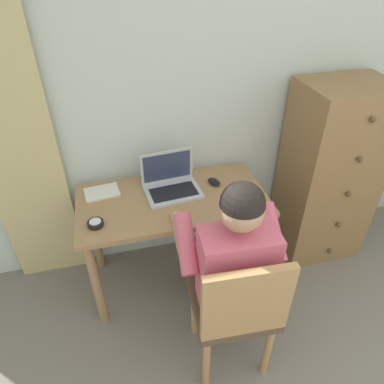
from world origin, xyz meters
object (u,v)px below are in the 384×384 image
laptop (171,183)px  computer_mouse (214,182)px  person_seated (229,256)px  notebook_pad (102,192)px  desk_clock (96,223)px  chair (237,308)px  dresser (328,175)px  desk (173,212)px

laptop → computer_mouse: size_ratio=3.62×
person_seated → notebook_pad: size_ratio=5.79×
person_seated → desk_clock: size_ratio=13.52×
chair → computer_mouse: 0.83m
chair → laptop: laptop is taller
laptop → notebook_pad: size_ratio=1.72×
dresser → laptop: bearing=179.5°
laptop → computer_mouse: (0.28, -0.00, -0.04)m
desk_clock → notebook_pad: 0.31m
dresser → person_seated: 1.13m
desk → dresser: bearing=4.0°
chair → dresser: bearing=39.2°
laptop → notebook_pad: bearing=170.7°
desk_clock → person_seated: bearing=-29.9°
person_seated → notebook_pad: 0.92m
dresser → desk_clock: (-1.61, -0.23, 0.07)m
person_seated → computer_mouse: person_seated is taller
chair → computer_mouse: (0.11, 0.79, 0.22)m
computer_mouse → notebook_pad: computer_mouse is taller
notebook_pad → desk: bearing=-27.9°
desk → chair: chair is taller
computer_mouse → person_seated: bearing=-123.1°
desk → desk_clock: desk_clock is taller
computer_mouse → desk_clock: bearing=173.8°
chair → desk_clock: chair is taller
laptop → desk_clock: 0.53m
laptop → computer_mouse: laptop is taller
desk → chair: 0.74m
dresser → notebook_pad: size_ratio=6.26×
desk_clock → desk: bearing=17.4°
dresser → computer_mouse: (-0.85, 0.01, 0.08)m
computer_mouse → desk_clock: (-0.76, -0.23, -0.00)m
desk → desk_clock: 0.50m
computer_mouse → notebook_pad: bearing=150.9°
computer_mouse → notebook_pad: size_ratio=0.48×
desk → person_seated: size_ratio=0.96×
chair → computer_mouse: chair is taller
notebook_pad → chair: bearing=-62.2°
dresser → desk_clock: bearing=-172.0°
desk → laptop: laptop is taller
desk → computer_mouse: size_ratio=11.65×
dresser → computer_mouse: 0.85m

